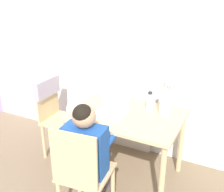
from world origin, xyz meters
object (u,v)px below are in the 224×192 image
(person_seated, at_px, (88,146))
(laptop, at_px, (112,108))
(chair_occupied, at_px, (82,174))
(flower_vase, at_px, (165,102))
(chair_spare, at_px, (53,105))
(water_bottle, at_px, (150,102))

(person_seated, height_order, laptop, person_seated)
(chair_occupied, bearing_deg, person_seated, -90.00)
(laptop, distance_m, flower_vase, 0.51)
(chair_spare, xyz_separation_m, laptop, (0.81, -0.09, 0.17))
(chair_spare, distance_m, person_seated, 1.05)
(person_seated, distance_m, laptop, 0.54)
(laptop, bearing_deg, chair_spare, 172.28)
(chair_spare, relative_size, water_bottle, 4.57)
(chair_occupied, height_order, water_bottle, water_bottle)
(chair_occupied, distance_m, laptop, 0.71)
(water_bottle, bearing_deg, flower_vase, -8.62)
(flower_vase, bearing_deg, laptop, -157.36)
(chair_spare, bearing_deg, chair_occupied, -133.26)
(person_seated, height_order, flower_vase, flower_vase)
(chair_occupied, xyz_separation_m, person_seated, (-0.01, 0.12, 0.19))
(water_bottle, bearing_deg, chair_spare, -173.51)
(chair_occupied, height_order, laptop, laptop)
(chair_occupied, bearing_deg, chair_spare, -46.21)
(person_seated, xyz_separation_m, laptop, (-0.05, 0.52, 0.12))
(person_seated, relative_size, laptop, 3.41)
(flower_vase, bearing_deg, person_seated, -120.26)
(chair_spare, bearing_deg, water_bottle, -86.73)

